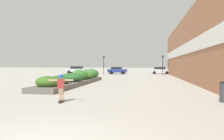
{
  "coord_description": "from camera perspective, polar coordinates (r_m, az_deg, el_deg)",
  "views": [
    {
      "loc": [
        2.3,
        -4.03,
        1.81
      ],
      "look_at": [
        -0.73,
        13.13,
        1.4
      ],
      "focal_mm": 32.0,
      "sensor_mm": 36.0,
      "label": 1
    }
  ],
  "objects": [
    {
      "name": "skateboard",
      "position": [
        10.2,
        -14.33,
        -8.53
      ],
      "size": [
        0.36,
        0.77,
        0.09
      ],
      "rotation": [
        0.0,
        0.0,
        0.23
      ],
      "color": "black",
      "rests_on": "ground_plane"
    },
    {
      "name": "car_rightmost",
      "position": [
        45.13,
        26.73,
        -0.09
      ],
      "size": [
        4.64,
        1.96,
        1.53
      ],
      "rotation": [
        0.0,
        0.0,
        1.57
      ],
      "color": "silver",
      "rests_on": "ground_plane"
    },
    {
      "name": "traffic_light_left",
      "position": [
        38.41,
        -2.39,
        2.32
      ],
      "size": [
        0.28,
        0.3,
        3.66
      ],
      "color": "black",
      "rests_on": "ground_plane"
    },
    {
      "name": "building_wall_right",
      "position": [
        23.51,
        21.41,
        6.15
      ],
      "size": [
        0.67,
        42.71,
        7.65
      ],
      "color": "#9E6647",
      "rests_on": "ground_plane"
    },
    {
      "name": "car_center_left",
      "position": [
        41.87,
        1.5,
        -0.06
      ],
      "size": [
        3.97,
        1.88,
        1.49
      ],
      "rotation": [
        0.0,
        0.0,
        -1.57
      ],
      "color": "navy",
      "rests_on": "ground_plane"
    },
    {
      "name": "skateboarder",
      "position": [
        10.1,
        -14.35,
        -4.06
      ],
      "size": [
        1.19,
        0.35,
        1.29
      ],
      "rotation": [
        0.0,
        0.0,
        0.23
      ],
      "color": "tan",
      "rests_on": "skateboard"
    },
    {
      "name": "traffic_light_right",
      "position": [
        37.56,
        14.3,
        2.27
      ],
      "size": [
        0.28,
        0.3,
        3.62
      ],
      "color": "black",
      "rests_on": "ground_plane"
    },
    {
      "name": "car_center_right",
      "position": [
        43.33,
        13.61,
        -0.09
      ],
      "size": [
        4.15,
        1.89,
        1.46
      ],
      "rotation": [
        0.0,
        0.0,
        -1.57
      ],
      "color": "#BCBCC1",
      "rests_on": "ground_plane"
    },
    {
      "name": "car_leftmost",
      "position": [
        45.65,
        -10.18,
        0.09
      ],
      "size": [
        4.38,
        1.92,
        1.61
      ],
      "rotation": [
        0.0,
        0.0,
        1.57
      ],
      "color": "#BCBCC1",
      "rests_on": "ground_plane"
    },
    {
      "name": "planter_box",
      "position": [
        19.84,
        -9.89,
        -2.42
      ],
      "size": [
        2.19,
        13.16,
        1.39
      ],
      "color": "#605B54",
      "rests_on": "ground_plane"
    }
  ]
}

